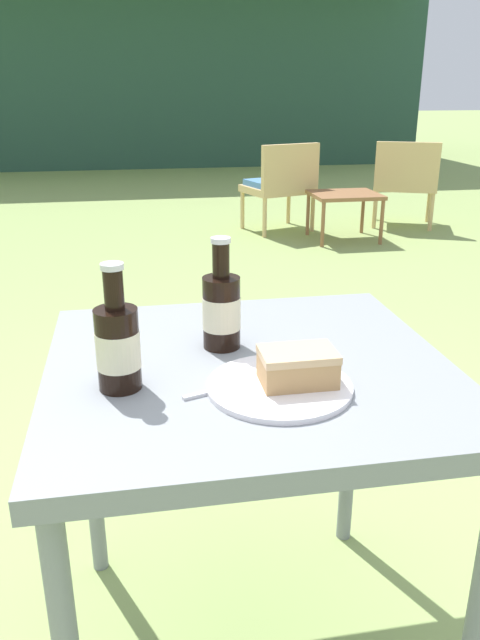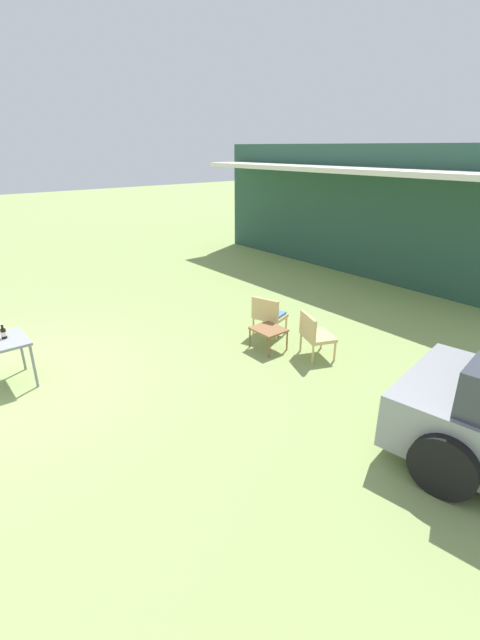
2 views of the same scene
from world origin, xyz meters
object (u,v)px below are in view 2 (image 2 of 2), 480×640
object	(u,v)px
patio_table	(0,346)
wicker_chair_cushioned	(269,314)
cola_bottle_near	(4,333)
wicker_chair_plain	(314,333)
garden_side_table	(268,331)

from	to	relation	value
patio_table	wicker_chair_cushioned	bearing A→B (deg)	75.46
wicker_chair_cushioned	patio_table	xyz separation A→B (m)	(-1.10, -4.26, 0.22)
patio_table	cola_bottle_near	distance (m)	0.19
patio_table	cola_bottle_near	world-z (taller)	cola_bottle_near
wicker_chair_plain	wicker_chair_cushioned	bearing A→B (deg)	21.99
patio_table	garden_side_table	bearing A→B (deg)	68.12
wicker_chair_plain	cola_bottle_near	bearing A→B (deg)	84.07
garden_side_table	wicker_chair_plain	bearing A→B (deg)	29.41
wicker_chair_plain	garden_side_table	world-z (taller)	wicker_chair_plain
wicker_chair_cushioned	garden_side_table	world-z (taller)	wicker_chair_cushioned
patio_table	wicker_chair_plain	bearing A→B (deg)	62.15
garden_side_table	cola_bottle_near	bearing A→B (deg)	-112.86
garden_side_table	patio_table	distance (m)	4.16
patio_table	cola_bottle_near	xyz separation A→B (m)	(-0.04, 0.09, 0.16)
wicker_chair_cushioned	wicker_chair_plain	size ratio (longest dim) A/B	1.00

